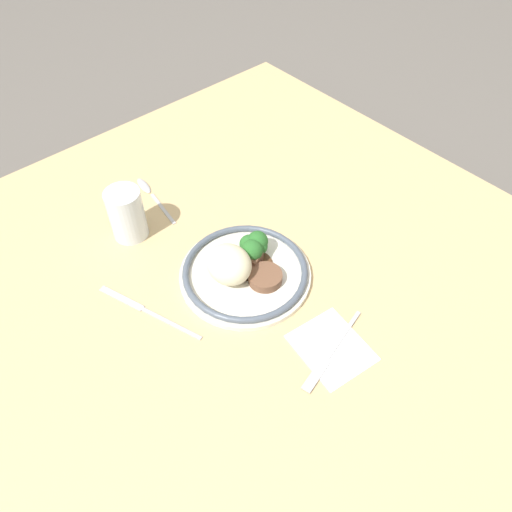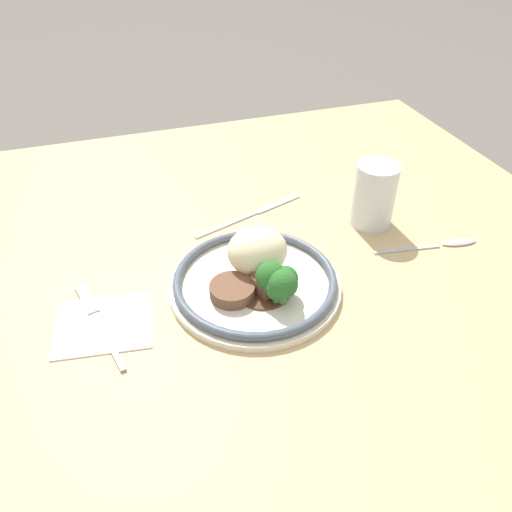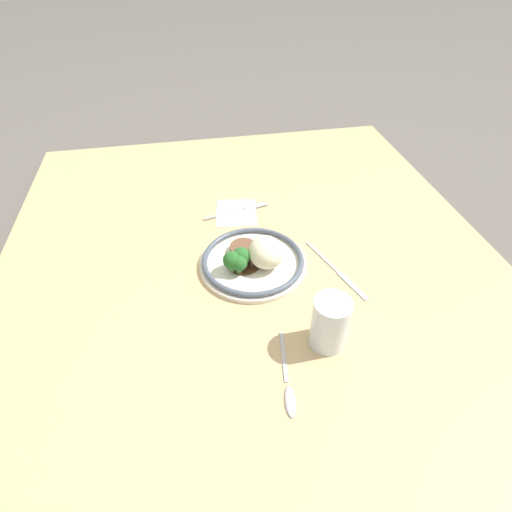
{
  "view_description": "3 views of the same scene",
  "coord_description": "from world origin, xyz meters",
  "views": [
    {
      "loc": [
        -0.4,
        0.37,
        0.75
      ],
      "look_at": [
        0.04,
        -0.02,
        0.09
      ],
      "focal_mm": 35.0,
      "sensor_mm": 36.0,
      "label": 1
    },
    {
      "loc": [
        -0.11,
        -0.5,
        0.51
      ],
      "look_at": [
        0.06,
        0.02,
        0.08
      ],
      "focal_mm": 35.0,
      "sensor_mm": 36.0,
      "label": 2
    },
    {
      "loc": [
        0.7,
        -0.12,
        0.65
      ],
      "look_at": [
        0.06,
        0.0,
        0.08
      ],
      "focal_mm": 28.0,
      "sensor_mm": 36.0,
      "label": 3
    }
  ],
  "objects": [
    {
      "name": "ground_plane",
      "position": [
        0.0,
        0.0,
        0.0
      ],
      "size": [
        8.0,
        8.0,
        0.0
      ],
      "primitive_type": "plane",
      "color": "#5B5651"
    },
    {
      "name": "dining_table",
      "position": [
        0.0,
        0.0,
        0.02
      ],
      "size": [
        1.24,
        1.14,
        0.04
      ],
      "color": "tan",
      "rests_on": "ground"
    },
    {
      "name": "napkin",
      "position": [
        -0.16,
        -0.01,
        0.04
      ],
      "size": [
        0.14,
        0.12,
        0.0
      ],
      "color": "white",
      "rests_on": "dining_table"
    },
    {
      "name": "plate",
      "position": [
        0.05,
        -0.0,
        0.06
      ],
      "size": [
        0.24,
        0.24,
        0.08
      ],
      "color": "silver",
      "rests_on": "dining_table"
    },
    {
      "name": "juice_glass",
      "position": [
        0.28,
        0.1,
        0.09
      ],
      "size": [
        0.07,
        0.07,
        0.11
      ],
      "color": "yellow",
      "rests_on": "dining_table"
    },
    {
      "name": "fork",
      "position": [
        -0.17,
        0.01,
        0.04
      ],
      "size": [
        0.05,
        0.18,
        0.0
      ],
      "rotation": [
        0.0,
        0.0,
        1.81
      ],
      "color": "#ADADB2",
      "rests_on": "napkin"
    },
    {
      "name": "knife",
      "position": [
        0.11,
        0.18,
        0.04
      ],
      "size": [
        0.21,
        0.08,
        0.0
      ],
      "rotation": [
        0.0,
        0.0,
        0.33
      ],
      "color": "#ADADB2",
      "rests_on": "dining_table"
    },
    {
      "name": "spoon",
      "position": [
        0.36,
        0.0,
        0.04
      ],
      "size": [
        0.17,
        0.04,
        0.01
      ],
      "rotation": [
        0.0,
        0.0,
        -0.15
      ],
      "color": "#ADADB2",
      "rests_on": "dining_table"
    }
  ]
}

